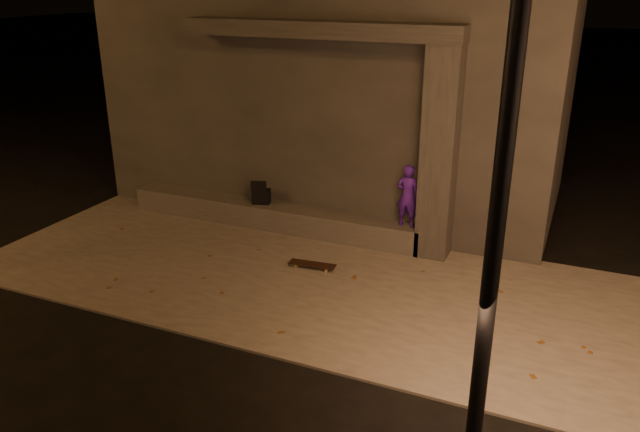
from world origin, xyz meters
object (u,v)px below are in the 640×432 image
at_px(column, 439,155).
at_px(backpack, 261,195).
at_px(skateboarder, 408,196).
at_px(street_lamp_0, 516,53).
at_px(skateboard, 312,264).

xyz_separation_m(column, backpack, (-3.41, -0.00, -1.19)).
xyz_separation_m(skateboarder, street_lamp_0, (2.16, -5.41, 3.08)).
bearing_deg(column, street_lamp_0, -72.96).
height_order(column, street_lamp_0, street_lamp_0).
bearing_deg(street_lamp_0, backpack, 133.10).
relative_size(column, skateboarder, 3.21).
bearing_deg(column, skateboarder, 180.00).
height_order(skateboarder, skateboard, skateboarder).
distance_m(skateboard, street_lamp_0, 6.60).
bearing_deg(column, skateboard, -140.64).
bearing_deg(backpack, street_lamp_0, -63.98).
xyz_separation_m(backpack, street_lamp_0, (5.07, -5.41, 3.48)).
xyz_separation_m(skateboarder, skateboard, (-1.20, -1.39, -0.94)).
bearing_deg(skateboard, column, 33.79).
xyz_separation_m(column, skateboarder, (-0.50, 0.00, -0.79)).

